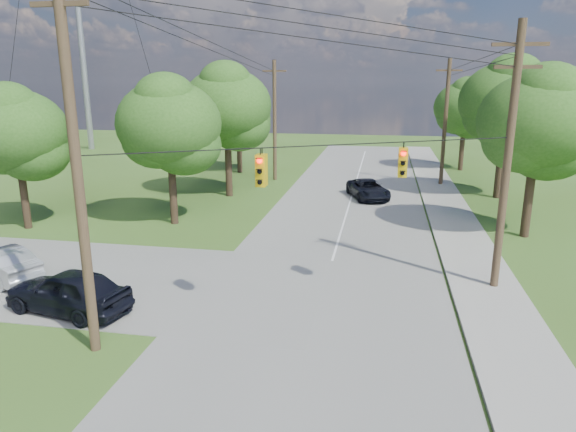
% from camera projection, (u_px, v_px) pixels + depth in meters
% --- Properties ---
extents(ground, '(140.00, 140.00, 0.00)m').
position_uv_depth(ground, '(231.00, 370.00, 15.19)').
color(ground, '#39561C').
rests_on(ground, ground).
extents(main_road, '(10.00, 100.00, 0.03)m').
position_uv_depth(main_road, '(319.00, 305.00, 19.58)').
color(main_road, gray).
rests_on(main_road, ground).
extents(sidewalk_east, '(2.60, 100.00, 0.12)m').
position_uv_depth(sidewalk_east, '(504.00, 318.00, 18.39)').
color(sidewalk_east, gray).
rests_on(sidewalk_east, ground).
extents(pole_sw, '(2.00, 0.32, 12.00)m').
position_uv_depth(pole_sw, '(75.00, 155.00, 14.79)').
color(pole_sw, '#4C3627').
rests_on(pole_sw, ground).
extents(pole_ne, '(2.00, 0.32, 10.50)m').
position_uv_depth(pole_ne, '(508.00, 156.00, 19.83)').
color(pole_ne, '#4C3627').
rests_on(pole_ne, ground).
extents(pole_north_e, '(2.00, 0.32, 10.00)m').
position_uv_depth(pole_north_e, '(445.00, 122.00, 40.83)').
color(pole_north_e, '#4C3627').
rests_on(pole_north_e, ground).
extents(pole_north_w, '(2.00, 0.32, 10.00)m').
position_uv_depth(pole_north_w, '(275.00, 120.00, 43.28)').
color(pole_north_w, '#4C3627').
rests_on(pole_north_w, ground).
extents(power_lines, '(13.93, 29.62, 4.93)m').
position_uv_depth(power_lines, '(329.00, 62.00, 23.56)').
color(power_lines, black).
rests_on(power_lines, ground).
extents(traffic_signals, '(4.91, 3.27, 1.05)m').
position_uv_depth(traffic_signals, '(335.00, 165.00, 17.54)').
color(traffic_signals, gold).
rests_on(traffic_signals, ground).
extents(tree_w_near, '(6.00, 6.00, 8.40)m').
position_uv_depth(tree_w_near, '(169.00, 124.00, 29.35)').
color(tree_w_near, '#3E2B1F').
rests_on(tree_w_near, ground).
extents(tree_w_mid, '(6.40, 6.40, 9.22)m').
position_uv_depth(tree_w_mid, '(227.00, 106.00, 36.61)').
color(tree_w_mid, '#3E2B1F').
rests_on(tree_w_mid, ground).
extents(tree_w_far, '(6.00, 6.00, 8.73)m').
position_uv_depth(tree_w_far, '(238.00, 104.00, 46.56)').
color(tree_w_far, '#3E2B1F').
rests_on(tree_w_far, ground).
extents(tree_e_near, '(6.20, 6.20, 8.81)m').
position_uv_depth(tree_e_near, '(538.00, 122.00, 26.68)').
color(tree_e_near, '#3E2B1F').
rests_on(tree_e_near, ground).
extents(tree_e_mid, '(6.60, 6.60, 9.64)m').
position_uv_depth(tree_e_mid, '(507.00, 101.00, 35.94)').
color(tree_e_mid, '#3E2B1F').
rests_on(tree_e_mid, ground).
extents(tree_e_far, '(5.80, 5.80, 8.32)m').
position_uv_depth(tree_e_far, '(465.00, 107.00, 47.77)').
color(tree_e_far, '#3E2B1F').
rests_on(tree_e_far, ground).
extents(tree_cross_n, '(5.60, 5.60, 7.91)m').
position_uv_depth(tree_cross_n, '(16.00, 131.00, 28.47)').
color(tree_cross_n, '#3E2B1F').
rests_on(tree_cross_n, ground).
extents(car_cross_dark, '(5.09, 2.85, 1.64)m').
position_uv_depth(car_cross_dark, '(68.00, 291.00, 18.77)').
color(car_cross_dark, black).
rests_on(car_cross_dark, cross_road).
extents(car_main_north, '(3.69, 5.29, 1.34)m').
position_uv_depth(car_main_north, '(368.00, 189.00, 37.19)').
color(car_main_north, black).
rests_on(car_main_north, main_road).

